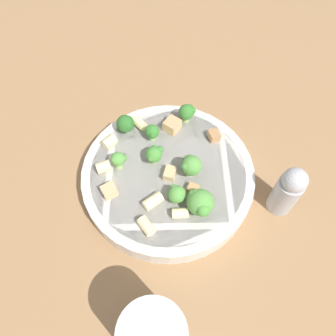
% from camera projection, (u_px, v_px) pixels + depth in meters
% --- Properties ---
extents(ground_plane, '(2.00, 2.00, 0.00)m').
position_uv_depth(ground_plane, '(168.00, 182.00, 0.56)').
color(ground_plane, '#936D47').
extents(pasta_bowl, '(0.28, 0.28, 0.04)m').
position_uv_depth(pasta_bowl, '(168.00, 176.00, 0.54)').
color(pasta_bowl, silver).
rests_on(pasta_bowl, ground_plane).
extents(broccoli_floret_0, '(0.03, 0.03, 0.03)m').
position_uv_depth(broccoli_floret_0, '(154.00, 154.00, 0.52)').
color(broccoli_floret_0, '#84AD60').
rests_on(broccoli_floret_0, pasta_bowl).
extents(broccoli_floret_1, '(0.02, 0.02, 0.03)m').
position_uv_depth(broccoli_floret_1, '(118.00, 160.00, 0.51)').
color(broccoli_floret_1, '#93B766').
rests_on(broccoli_floret_1, pasta_bowl).
extents(broccoli_floret_2, '(0.03, 0.03, 0.03)m').
position_uv_depth(broccoli_floret_2, '(126.00, 124.00, 0.55)').
color(broccoli_floret_2, '#93B766').
rests_on(broccoli_floret_2, pasta_bowl).
extents(broccoli_floret_3, '(0.03, 0.03, 0.04)m').
position_uv_depth(broccoli_floret_3, '(191.00, 165.00, 0.50)').
color(broccoli_floret_3, '#84AD60').
rests_on(broccoli_floret_3, pasta_bowl).
extents(broccoli_floret_4, '(0.04, 0.04, 0.04)m').
position_uv_depth(broccoli_floret_4, '(200.00, 202.00, 0.47)').
color(broccoli_floret_4, '#84AD60').
rests_on(broccoli_floret_4, pasta_bowl).
extents(broccoli_floret_5, '(0.03, 0.03, 0.03)m').
position_uv_depth(broccoli_floret_5, '(177.00, 194.00, 0.48)').
color(broccoli_floret_5, '#93B766').
rests_on(broccoli_floret_5, pasta_bowl).
extents(broccoli_floret_6, '(0.03, 0.03, 0.04)m').
position_uv_depth(broccoli_floret_6, '(187.00, 112.00, 0.56)').
color(broccoli_floret_6, '#93B766').
rests_on(broccoli_floret_6, pasta_bowl).
extents(broccoli_floret_7, '(0.03, 0.02, 0.03)m').
position_uv_depth(broccoli_floret_7, '(152.00, 132.00, 0.54)').
color(broccoli_floret_7, '#93B766').
rests_on(broccoli_floret_7, pasta_bowl).
extents(rigatoni_0, '(0.03, 0.02, 0.02)m').
position_uv_depth(rigatoni_0, '(109.00, 142.00, 0.54)').
color(rigatoni_0, beige).
rests_on(rigatoni_0, pasta_bowl).
extents(rigatoni_1, '(0.02, 0.03, 0.02)m').
position_uv_depth(rigatoni_1, '(139.00, 123.00, 0.56)').
color(rigatoni_1, beige).
rests_on(rigatoni_1, pasta_bowl).
extents(rigatoni_2, '(0.03, 0.03, 0.02)m').
position_uv_depth(rigatoni_2, '(152.00, 201.00, 0.49)').
color(rigatoni_2, beige).
rests_on(rigatoni_2, pasta_bowl).
extents(rigatoni_3, '(0.02, 0.03, 0.01)m').
position_uv_depth(rigatoni_3, '(180.00, 213.00, 0.48)').
color(rigatoni_3, beige).
rests_on(rigatoni_3, pasta_bowl).
extents(rigatoni_4, '(0.03, 0.03, 0.02)m').
position_uv_depth(rigatoni_4, '(146.00, 226.00, 0.47)').
color(rigatoni_4, beige).
rests_on(rigatoni_4, pasta_bowl).
extents(rigatoni_5, '(0.03, 0.03, 0.02)m').
position_uv_depth(rigatoni_5, '(103.00, 167.00, 0.52)').
color(rigatoni_5, beige).
rests_on(rigatoni_5, pasta_bowl).
extents(chicken_chunk_0, '(0.03, 0.03, 0.02)m').
position_uv_depth(chicken_chunk_0, '(109.00, 191.00, 0.50)').
color(chicken_chunk_0, tan).
rests_on(chicken_chunk_0, pasta_bowl).
extents(chicken_chunk_1, '(0.02, 0.02, 0.01)m').
position_uv_depth(chicken_chunk_1, '(193.00, 189.00, 0.50)').
color(chicken_chunk_1, tan).
rests_on(chicken_chunk_1, pasta_bowl).
extents(chicken_chunk_2, '(0.02, 0.02, 0.01)m').
position_uv_depth(chicken_chunk_2, '(170.00, 173.00, 0.51)').
color(chicken_chunk_2, tan).
rests_on(chicken_chunk_2, pasta_bowl).
extents(chicken_chunk_3, '(0.02, 0.02, 0.02)m').
position_uv_depth(chicken_chunk_3, '(214.00, 136.00, 0.55)').
color(chicken_chunk_3, '#A87A4C').
rests_on(chicken_chunk_3, pasta_bowl).
extents(chicken_chunk_4, '(0.03, 0.03, 0.02)m').
position_uv_depth(chicken_chunk_4, '(172.00, 125.00, 0.56)').
color(chicken_chunk_4, tan).
rests_on(chicken_chunk_4, pasta_bowl).
extents(pepper_shaker, '(0.04, 0.04, 0.10)m').
position_uv_depth(pepper_shaker, '(288.00, 191.00, 0.49)').
color(pepper_shaker, '#B2B2B7').
rests_on(pepper_shaker, ground_plane).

